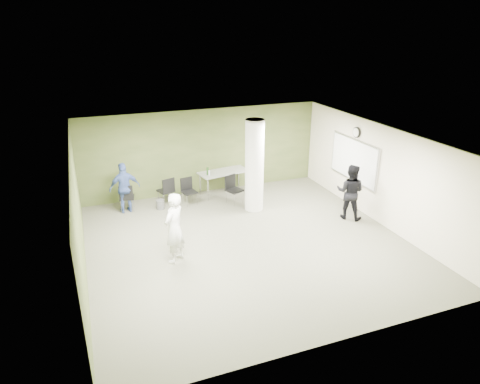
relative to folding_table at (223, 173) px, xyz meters
name	(u,v)px	position (x,y,z in m)	size (l,w,h in m)	color
floor	(248,243)	(-0.53, -3.54, -0.74)	(8.00, 8.00, 0.00)	#575645
ceiling	(248,139)	(-0.53, -3.54, 2.06)	(8.00, 8.00, 0.00)	white
wall_back	(203,151)	(-0.53, 0.46, 0.66)	(8.00, 0.02, 2.80)	#405126
wall_left	(78,218)	(-4.53, -3.54, 0.66)	(0.02, 8.00, 2.80)	#405126
wall_right_cream	(381,175)	(3.47, -3.54, 0.66)	(0.02, 8.00, 2.80)	beige
column	(254,166)	(0.47, -1.54, 0.66)	(0.56, 0.56, 2.80)	silver
whiteboard	(354,160)	(3.39, -2.34, 0.76)	(0.05, 2.30, 1.30)	silver
wall_clock	(356,132)	(3.40, -2.34, 1.61)	(0.06, 0.32, 0.32)	black
folding_table	(223,173)	(0.00, 0.00, 0.00)	(1.75, 1.01, 1.03)	gray
wastebasket	(160,204)	(-2.24, -0.52, -0.59)	(0.26, 0.26, 0.29)	#4C4C4C
chair_back_left	(127,196)	(-3.20, -0.33, -0.24)	(0.49, 0.49, 0.86)	black
chair_back_right	(167,189)	(-1.95, -0.24, -0.22)	(0.56, 0.56, 0.89)	black
chair_table_left	(188,189)	(-1.31, -0.41, -0.25)	(0.50, 0.50, 0.84)	black
chair_table_right	(233,187)	(0.04, -0.82, -0.21)	(0.59, 0.59, 0.90)	black
woman_white	(174,228)	(-2.47, -3.73, 0.14)	(0.64, 0.42, 1.75)	silver
man_black	(350,192)	(2.82, -3.12, 0.09)	(0.80, 0.62, 1.64)	black
man_blue	(125,188)	(-3.23, -0.37, 0.04)	(0.91, 0.38, 1.55)	#3C5395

